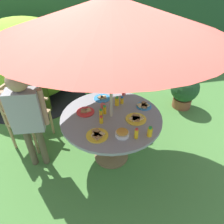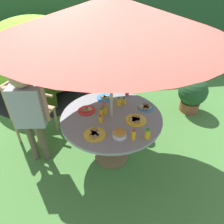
{
  "view_description": "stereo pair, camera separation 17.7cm",
  "coord_description": "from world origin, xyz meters",
  "px_view_note": "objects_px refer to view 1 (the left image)",
  "views": [
    {
      "loc": [
        -0.44,
        -2.05,
        2.3
      ],
      "look_at": [
        0.0,
        -0.04,
        0.83
      ],
      "focal_mm": 33.03,
      "sensor_mm": 36.0,
      "label": 1
    },
    {
      "loc": [
        -0.26,
        -2.08,
        2.3
      ],
      "look_at": [
        0.0,
        -0.04,
        0.83
      ],
      "focal_mm": 33.03,
      "sensor_mm": 36.0,
      "label": 2
    }
  ],
  "objects_px": {
    "dome_tent": "(27,60)",
    "plate_far_right": "(136,119)",
    "plate_far_left": "(102,98)",
    "patio_umbrella": "(111,15)",
    "juice_bottle_center_front": "(136,134)",
    "juice_bottle_center_back": "(101,113)",
    "wooden_chair": "(22,110)",
    "child_in_yellow_shirt": "(115,80)",
    "cup_far": "(124,93)",
    "plate_back_edge": "(97,135)",
    "potted_plant": "(185,90)",
    "garden_table": "(111,124)",
    "snack_bowl": "(122,133)",
    "juice_bottle_near_right": "(117,101)",
    "juice_bottle_spot_a": "(150,132)",
    "juice_bottle_spot_b": "(105,110)",
    "juice_bottle_mid_right": "(101,120)",
    "cup_near": "(103,106)",
    "child_in_grey_shirt": "(26,111)",
    "plate_mid_left": "(85,112)",
    "plate_front_edge": "(144,106)",
    "juice_bottle_near_left": "(122,100)"
  },
  "relations": [
    {
      "from": "dome_tent",
      "to": "plate_far_right",
      "type": "height_order",
      "value": "dome_tent"
    },
    {
      "from": "plate_far_left",
      "to": "patio_umbrella",
      "type": "bearing_deg",
      "value": -84.67
    },
    {
      "from": "juice_bottle_center_front",
      "to": "juice_bottle_center_back",
      "type": "bearing_deg",
      "value": 123.74
    },
    {
      "from": "dome_tent",
      "to": "wooden_chair",
      "type": "bearing_deg",
      "value": -93.57
    },
    {
      "from": "child_in_yellow_shirt",
      "to": "cup_far",
      "type": "distance_m",
      "value": 0.44
    },
    {
      "from": "plate_far_right",
      "to": "juice_bottle_center_front",
      "type": "xyz_separation_m",
      "value": [
        -0.1,
        -0.32,
        0.05
      ]
    },
    {
      "from": "plate_back_edge",
      "to": "plate_far_left",
      "type": "relative_size",
      "value": 1.08
    },
    {
      "from": "potted_plant",
      "to": "plate_back_edge",
      "type": "distance_m",
      "value": 2.31
    },
    {
      "from": "cup_far",
      "to": "garden_table",
      "type": "bearing_deg",
      "value": -121.08
    },
    {
      "from": "garden_table",
      "to": "snack_bowl",
      "type": "height_order",
      "value": "snack_bowl"
    },
    {
      "from": "plate_back_edge",
      "to": "cup_far",
      "type": "distance_m",
      "value": 0.97
    },
    {
      "from": "juice_bottle_near_right",
      "to": "juice_bottle_center_front",
      "type": "xyz_separation_m",
      "value": [
        0.06,
        -0.68,
        0.0
      ]
    },
    {
      "from": "juice_bottle_near_right",
      "to": "juice_bottle_spot_a",
      "type": "bearing_deg",
      "value": -72.7
    },
    {
      "from": "patio_umbrella",
      "to": "wooden_chair",
      "type": "xyz_separation_m",
      "value": [
        -1.2,
        0.63,
        -1.35
      ]
    },
    {
      "from": "wooden_chair",
      "to": "juice_bottle_spot_b",
      "type": "bearing_deg",
      "value": -88.62
    },
    {
      "from": "plate_back_edge",
      "to": "juice_bottle_mid_right",
      "type": "height_order",
      "value": "juice_bottle_mid_right"
    },
    {
      "from": "dome_tent",
      "to": "juice_bottle_spot_a",
      "type": "bearing_deg",
      "value": -63.71
    },
    {
      "from": "child_in_yellow_shirt",
      "to": "juice_bottle_near_right",
      "type": "relative_size",
      "value": 9.03
    },
    {
      "from": "cup_far",
      "to": "juice_bottle_near_right",
      "type": "bearing_deg",
      "value": -122.74
    },
    {
      "from": "juice_bottle_center_back",
      "to": "juice_bottle_mid_right",
      "type": "bearing_deg",
      "value": -98.0
    },
    {
      "from": "plate_far_right",
      "to": "juice_bottle_mid_right",
      "type": "height_order",
      "value": "juice_bottle_mid_right"
    },
    {
      "from": "juice_bottle_near_right",
      "to": "juice_bottle_center_front",
      "type": "height_order",
      "value": "juice_bottle_center_front"
    },
    {
      "from": "juice_bottle_near_right",
      "to": "juice_bottle_mid_right",
      "type": "xyz_separation_m",
      "value": [
        -0.28,
        -0.34,
        -0.01
      ]
    },
    {
      "from": "snack_bowl",
      "to": "juice_bottle_spot_b",
      "type": "relative_size",
      "value": 1.32
    },
    {
      "from": "patio_umbrella",
      "to": "juice_bottle_center_back",
      "type": "bearing_deg",
      "value": 173.3
    },
    {
      "from": "juice_bottle_center_front",
      "to": "plate_back_edge",
      "type": "bearing_deg",
      "value": 163.29
    },
    {
      "from": "juice_bottle_spot_a",
      "to": "cup_near",
      "type": "bearing_deg",
      "value": 122.67
    },
    {
      "from": "potted_plant",
      "to": "juice_bottle_mid_right",
      "type": "xyz_separation_m",
      "value": [
        -1.78,
        -1.1,
        0.41
      ]
    },
    {
      "from": "wooden_chair",
      "to": "juice_bottle_center_back",
      "type": "xyz_separation_m",
      "value": [
        1.07,
        -0.62,
        0.22
      ]
    },
    {
      "from": "garden_table",
      "to": "wooden_chair",
      "type": "relative_size",
      "value": 1.28
    },
    {
      "from": "potted_plant",
      "to": "juice_bottle_spot_a",
      "type": "height_order",
      "value": "juice_bottle_spot_a"
    },
    {
      "from": "patio_umbrella",
      "to": "child_in_grey_shirt",
      "type": "relative_size",
      "value": 1.63
    },
    {
      "from": "plate_mid_left",
      "to": "plate_front_edge",
      "type": "height_order",
      "value": "same"
    },
    {
      "from": "garden_table",
      "to": "juice_bottle_spot_a",
      "type": "height_order",
      "value": "juice_bottle_spot_a"
    },
    {
      "from": "child_in_yellow_shirt",
      "to": "juice_bottle_spot_a",
      "type": "distance_m",
      "value": 1.38
    },
    {
      "from": "plate_front_edge",
      "to": "potted_plant",
      "type": "bearing_deg",
      "value": 36.95
    },
    {
      "from": "garden_table",
      "to": "cup_far",
      "type": "relative_size",
      "value": 20.6
    },
    {
      "from": "juice_bottle_near_right",
      "to": "juice_bottle_spot_b",
      "type": "distance_m",
      "value": 0.25
    },
    {
      "from": "dome_tent",
      "to": "juice_bottle_spot_a",
      "type": "distance_m",
      "value": 3.02
    },
    {
      "from": "plate_far_right",
      "to": "cup_far",
      "type": "distance_m",
      "value": 0.62
    },
    {
      "from": "plate_far_left",
      "to": "juice_bottle_near_left",
      "type": "distance_m",
      "value": 0.31
    },
    {
      "from": "plate_back_edge",
      "to": "cup_far",
      "type": "relative_size",
      "value": 4.01
    },
    {
      "from": "juice_bottle_center_front",
      "to": "juice_bottle_center_back",
      "type": "relative_size",
      "value": 1.16
    },
    {
      "from": "child_in_yellow_shirt",
      "to": "cup_near",
      "type": "relative_size",
      "value": 16.79
    },
    {
      "from": "plate_mid_left",
      "to": "plate_far_right",
      "type": "bearing_deg",
      "value": -25.79
    },
    {
      "from": "potted_plant",
      "to": "cup_far",
      "type": "height_order",
      "value": "cup_far"
    },
    {
      "from": "potted_plant",
      "to": "juice_bottle_spot_a",
      "type": "distance_m",
      "value": 1.98
    },
    {
      "from": "juice_bottle_near_right",
      "to": "juice_bottle_spot_a",
      "type": "distance_m",
      "value": 0.72
    },
    {
      "from": "cup_far",
      "to": "juice_bottle_center_front",
      "type": "bearing_deg",
      "value": -96.45
    },
    {
      "from": "patio_umbrella",
      "to": "juice_bottle_center_back",
      "type": "height_order",
      "value": "patio_umbrella"
    }
  ]
}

